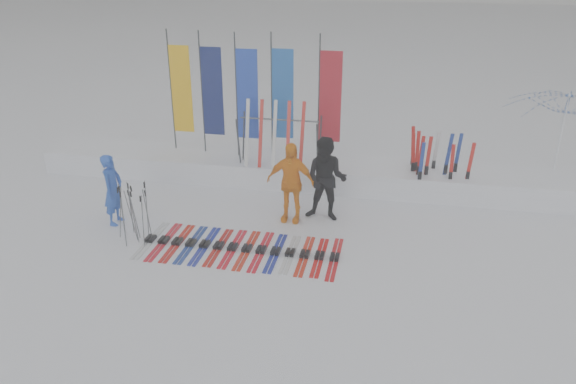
% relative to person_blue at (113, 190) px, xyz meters
% --- Properties ---
extents(ground, '(120.00, 120.00, 0.00)m').
position_rel_person_blue_xyz_m(ground, '(3.69, -1.41, -0.81)').
color(ground, white).
rests_on(ground, ground).
extents(snow_bank, '(14.00, 1.60, 0.60)m').
position_rel_person_blue_xyz_m(snow_bank, '(3.69, 3.19, -0.51)').
color(snow_bank, white).
rests_on(snow_bank, ground).
extents(person_blue, '(0.39, 0.59, 1.61)m').
position_rel_person_blue_xyz_m(person_blue, '(0.00, 0.00, 0.00)').
color(person_blue, blue).
rests_on(person_blue, ground).
extents(person_black, '(1.00, 0.81, 1.93)m').
position_rel_person_blue_xyz_m(person_black, '(4.58, 1.12, 0.16)').
color(person_black, black).
rests_on(person_black, ground).
extents(person_yellow, '(1.10, 0.51, 1.84)m').
position_rel_person_blue_xyz_m(person_yellow, '(3.81, 0.91, 0.11)').
color(person_yellow, orange).
rests_on(person_yellow, ground).
extents(tent_canopy, '(3.44, 3.49, 2.64)m').
position_rel_person_blue_xyz_m(tent_canopy, '(9.96, 3.74, 0.52)').
color(tent_canopy, white).
rests_on(tent_canopy, ground).
extents(ski_row, '(4.08, 1.69, 0.07)m').
position_rel_person_blue_xyz_m(ski_row, '(3.04, -0.66, -0.77)').
color(ski_row, silver).
rests_on(ski_row, ground).
extents(pole_cluster, '(0.75, 0.68, 1.25)m').
position_rel_person_blue_xyz_m(pole_cluster, '(0.78, -0.67, -0.20)').
color(pole_cluster, '#595B60').
rests_on(pole_cluster, ground).
extents(feather_flags, '(4.55, 0.25, 3.20)m').
position_rel_person_blue_xyz_m(feather_flags, '(2.22, 3.40, 1.44)').
color(feather_flags, '#383A3F').
rests_on(feather_flags, ground).
extents(ski_rack, '(2.04, 0.80, 1.23)m').
position_rel_person_blue_xyz_m(ski_rack, '(3.15, 2.79, 0.58)').
color(ski_rack, '#383A3F').
rests_on(ski_rack, ground).
extents(upright_skis, '(1.39, 0.92, 1.67)m').
position_rel_person_blue_xyz_m(upright_skis, '(6.95, 2.91, -0.02)').
color(upright_skis, navy).
rests_on(upright_skis, ground).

